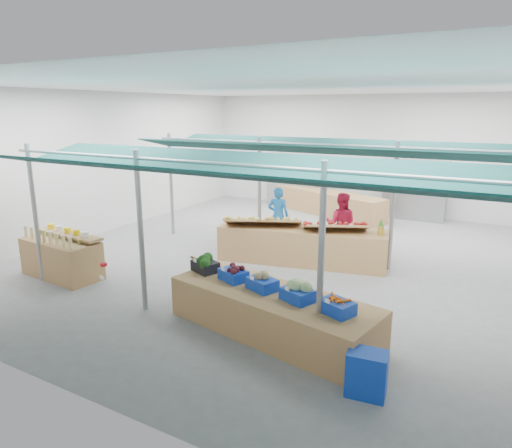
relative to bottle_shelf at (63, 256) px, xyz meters
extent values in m
plane|color=slate|center=(3.82, 3.57, -0.46)|extent=(13.00, 13.00, 0.00)
plane|color=silver|center=(3.82, 3.57, 3.74)|extent=(13.00, 13.00, 0.00)
plane|color=silver|center=(3.82, 10.07, 1.64)|extent=(12.00, 0.00, 12.00)
plane|color=silver|center=(-2.18, 3.57, 1.64)|extent=(0.00, 13.00, 13.00)
cylinder|color=gray|center=(-0.18, -0.43, 1.04)|extent=(0.10, 0.10, 3.00)
cylinder|color=gray|center=(-0.18, 4.07, 1.04)|extent=(0.10, 0.10, 3.00)
cylinder|color=gray|center=(2.82, -0.43, 1.04)|extent=(0.10, 0.10, 3.00)
cylinder|color=gray|center=(2.82, 4.07, 1.04)|extent=(0.10, 0.10, 3.00)
cylinder|color=gray|center=(6.32, -0.43, 1.04)|extent=(0.10, 0.10, 3.00)
cylinder|color=gray|center=(6.32, 4.07, 1.04)|extent=(0.10, 0.10, 3.00)
cylinder|color=gray|center=(4.57, -0.43, 2.39)|extent=(10.00, 0.06, 0.06)
cylinder|color=gray|center=(4.57, 4.07, 2.39)|extent=(10.00, 0.06, 0.06)
cube|color=#0A2D2D|center=(4.57, -1.08, 2.32)|extent=(9.50, 1.28, 0.30)
cube|color=#0A2D2D|center=(4.57, 0.22, 2.32)|extent=(9.50, 1.28, 0.30)
cube|color=#0A2D2D|center=(4.57, 3.42, 2.32)|extent=(9.50, 1.28, 0.30)
cube|color=#0A2D2D|center=(4.57, 4.72, 2.32)|extent=(9.50, 1.28, 0.30)
cube|color=#B23F33|center=(1.32, 9.57, 0.54)|extent=(2.00, 0.50, 2.00)
cube|color=#B23F33|center=(5.82, 9.57, 0.54)|extent=(2.00, 0.50, 2.00)
cube|color=#9B7543|center=(0.00, -0.04, -0.04)|extent=(1.96, 0.99, 0.85)
cube|color=#997247|center=(0.02, 0.23, 0.46)|extent=(1.93, 0.51, 0.06)
cube|color=#9B7543|center=(5.35, -0.10, -0.10)|extent=(3.86, 1.91, 0.72)
cube|color=#9B7543|center=(4.33, 3.49, -0.02)|extent=(4.18, 1.83, 0.87)
cube|color=#9B7543|center=(2.98, 8.82, -0.05)|extent=(4.60, 2.57, 0.83)
cube|color=#1038B0|center=(7.24, -1.05, -0.15)|extent=(0.56, 0.42, 0.62)
imported|color=blue|center=(3.13, 4.59, 0.35)|extent=(0.66, 0.51, 1.63)
imported|color=#B11539|center=(4.93, 4.59, 0.35)|extent=(0.91, 0.77, 1.63)
cube|color=black|center=(3.78, 0.20, 0.36)|extent=(0.59, 0.51, 0.20)
cube|color=white|center=(3.70, -0.01, 0.52)|extent=(0.08, 0.04, 0.06)
cube|color=#1038B0|center=(4.49, 0.06, 0.36)|extent=(0.59, 0.51, 0.20)
cube|color=white|center=(4.41, -0.14, 0.52)|extent=(0.08, 0.04, 0.06)
cube|color=#1038B0|center=(5.15, -0.06, 0.36)|extent=(0.59, 0.51, 0.20)
cube|color=white|center=(5.06, -0.27, 0.52)|extent=(0.08, 0.04, 0.06)
cube|color=#1038B0|center=(5.85, -0.20, 0.36)|extent=(0.59, 0.51, 0.20)
cube|color=white|center=(5.77, -0.41, 0.52)|extent=(0.08, 0.04, 0.06)
cube|color=#1038B0|center=(6.56, -0.34, 0.36)|extent=(0.59, 0.51, 0.20)
cube|color=white|center=(6.48, -0.54, 0.52)|extent=(0.08, 0.04, 0.06)
sphere|color=brown|center=(3.61, 0.11, 0.50)|extent=(0.09, 0.09, 0.09)
sphere|color=brown|center=(3.56, 0.09, 0.54)|extent=(0.06, 0.06, 0.06)
cylinder|color=red|center=(2.68, -1.23, 0.64)|extent=(0.12, 0.12, 0.05)
cube|color=white|center=(2.68, -1.29, 0.42)|extent=(0.10, 0.01, 0.07)
cube|color=#997247|center=(3.40, 3.18, 0.53)|extent=(2.01, 1.42, 0.26)
cube|color=#997247|center=(5.15, 3.57, 0.53)|extent=(1.65, 1.25, 0.26)
cylinder|color=#8C6019|center=(6.14, 3.79, 0.52)|extent=(0.14, 0.14, 0.22)
cone|color=#26661E|center=(6.14, 3.79, 0.71)|extent=(0.12, 0.12, 0.18)
camera|label=1|loc=(8.57, -6.41, 3.23)|focal=32.00mm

